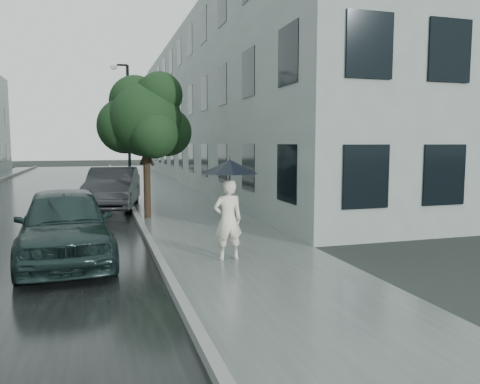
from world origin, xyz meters
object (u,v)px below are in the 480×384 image
object	(u,v)px
lamp_post	(125,123)
car_near	(65,224)
street_tree	(145,119)
pedestrian	(228,220)
car_far	(113,188)

from	to	relation	value
lamp_post	car_near	distance (m)	10.65
street_tree	lamp_post	xyz separation A→B (m)	(-0.35, 4.99, 0.10)
car_near	pedestrian	bearing A→B (deg)	-19.36
lamp_post	car_near	size ratio (longest dim) A/B	1.29
street_tree	car_near	world-z (taller)	street_tree
pedestrian	lamp_post	size ratio (longest dim) A/B	0.29
street_tree	pedestrian	bearing A→B (deg)	-80.44
pedestrian	street_tree	world-z (taller)	street_tree
car_near	car_far	world-z (taller)	car_near
pedestrian	car_near	world-z (taller)	pedestrian
pedestrian	lamp_post	world-z (taller)	lamp_post
street_tree	car_near	bearing A→B (deg)	-112.36
lamp_post	car_far	world-z (taller)	lamp_post
lamp_post	car_near	world-z (taller)	lamp_post
lamp_post	street_tree	bearing A→B (deg)	-77.07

